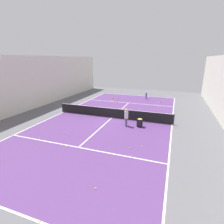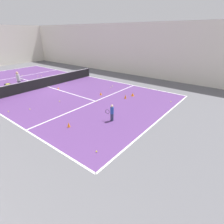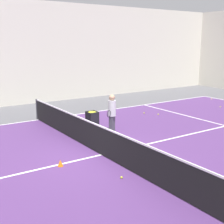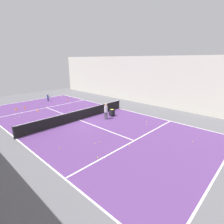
% 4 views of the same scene
% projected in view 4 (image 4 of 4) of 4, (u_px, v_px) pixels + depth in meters
% --- Properties ---
extents(ground_plane, '(36.62, 36.62, 0.00)m').
position_uv_depth(ground_plane, '(79.00, 120.00, 17.21)').
color(ground_plane, '#5B5B60').
extents(court_playing_area, '(11.70, 24.30, 0.00)m').
position_uv_depth(court_playing_area, '(79.00, 120.00, 17.21)').
color(court_playing_area, '#563370').
rests_on(court_playing_area, ground).
extents(line_baseline_near, '(11.70, 0.10, 0.00)m').
position_uv_depth(line_baseline_near, '(28.00, 101.00, 25.18)').
color(line_baseline_near, white).
rests_on(line_baseline_near, ground).
extents(line_baseline_far, '(11.70, 0.10, 0.00)m').
position_uv_depth(line_baseline_far, '(218.00, 172.00, 9.24)').
color(line_baseline_far, white).
rests_on(line_baseline_far, ground).
extents(line_sideline_left, '(0.10, 24.30, 0.00)m').
position_uv_depth(line_sideline_left, '(118.00, 108.00, 21.28)').
color(line_sideline_left, white).
rests_on(line_sideline_left, ground).
extents(line_sideline_right, '(0.10, 24.30, 0.00)m').
position_uv_depth(line_sideline_right, '(16.00, 139.00, 13.13)').
color(line_sideline_right, white).
rests_on(line_sideline_right, ground).
extents(line_service_near, '(11.70, 0.10, 0.00)m').
position_uv_depth(line_service_near, '(47.00, 108.00, 21.59)').
color(line_service_near, white).
rests_on(line_service_near, ground).
extents(line_service_far, '(11.70, 0.10, 0.00)m').
position_uv_depth(line_service_far, '(134.00, 141.00, 12.82)').
color(line_service_far, white).
rests_on(line_service_far, ground).
extents(line_centre_service, '(0.10, 13.36, 0.00)m').
position_uv_depth(line_centre_service, '(79.00, 120.00, 17.21)').
color(line_centre_service, white).
rests_on(line_centre_service, ground).
extents(hall_enclosure_left, '(0.15, 32.92, 6.14)m').
position_uv_depth(hall_enclosure_left, '(139.00, 80.00, 23.34)').
color(hall_enclosure_left, silver).
rests_on(hall_enclosure_left, ground).
extents(tennis_net, '(12.00, 0.10, 1.02)m').
position_uv_depth(tennis_net, '(79.00, 115.00, 17.06)').
color(tennis_net, '#2D2D33').
rests_on(tennis_net, ground).
extents(player_near_baseline, '(0.31, 0.54, 1.09)m').
position_uv_depth(player_near_baseline, '(48.00, 97.00, 24.76)').
color(player_near_baseline, '#2D3351').
rests_on(player_near_baseline, ground).
extents(coach_at_net, '(0.49, 0.64, 1.64)m').
position_uv_depth(coach_at_net, '(106.00, 110.00, 17.16)').
color(coach_at_net, '#4C4C56').
rests_on(coach_at_net, ground).
extents(ball_cart, '(0.45, 0.46, 0.75)m').
position_uv_depth(ball_cart, '(112.00, 111.00, 18.28)').
color(ball_cart, black).
rests_on(ball_cart, ground).
extents(training_cone_0, '(0.17, 0.17, 0.21)m').
position_uv_depth(training_cone_0, '(69.00, 116.00, 18.11)').
color(training_cone_0, orange).
rests_on(training_cone_0, ground).
extents(training_cone_1, '(0.22, 0.22, 0.24)m').
position_uv_depth(training_cone_1, '(38.00, 110.00, 20.11)').
color(training_cone_1, orange).
rests_on(training_cone_1, ground).
extents(training_cone_2, '(0.18, 0.18, 0.31)m').
position_uv_depth(training_cone_2, '(68.00, 99.00, 25.45)').
color(training_cone_2, orange).
rests_on(training_cone_2, ground).
extents(training_cone_3, '(0.19, 0.19, 0.34)m').
position_uv_depth(training_cone_3, '(25.00, 107.00, 21.15)').
color(training_cone_3, orange).
rests_on(training_cone_3, ground).
extents(training_cone_4, '(0.28, 0.28, 0.28)m').
position_uv_depth(training_cone_4, '(16.00, 109.00, 20.61)').
color(training_cone_4, orange).
rests_on(training_cone_4, ground).
extents(tennis_ball_0, '(0.07, 0.07, 0.07)m').
position_uv_depth(tennis_ball_0, '(98.00, 158.00, 10.55)').
color(tennis_ball_0, yellow).
rests_on(tennis_ball_0, ground).
extents(tennis_ball_1, '(0.07, 0.07, 0.07)m').
position_uv_depth(tennis_ball_1, '(86.00, 105.00, 22.78)').
color(tennis_ball_1, yellow).
rests_on(tennis_ball_1, ground).
extents(tennis_ball_2, '(0.07, 0.07, 0.07)m').
position_uv_depth(tennis_ball_2, '(147.00, 122.00, 16.60)').
color(tennis_ball_2, yellow).
rests_on(tennis_ball_2, ground).
extents(tennis_ball_3, '(0.07, 0.07, 0.07)m').
position_uv_depth(tennis_ball_3, '(193.00, 141.00, 12.64)').
color(tennis_ball_3, yellow).
rests_on(tennis_ball_3, ground).
extents(tennis_ball_4, '(0.07, 0.07, 0.07)m').
position_uv_depth(tennis_ball_4, '(147.00, 125.00, 15.87)').
color(tennis_ball_4, yellow).
rests_on(tennis_ball_4, ground).
extents(tennis_ball_5, '(0.07, 0.07, 0.07)m').
position_uv_depth(tennis_ball_5, '(60.00, 148.00, 11.68)').
color(tennis_ball_5, yellow).
rests_on(tennis_ball_5, ground).
extents(tennis_ball_9, '(0.07, 0.07, 0.07)m').
position_uv_depth(tennis_ball_9, '(70.00, 108.00, 21.44)').
color(tennis_ball_9, yellow).
rests_on(tennis_ball_9, ground).
extents(tennis_ball_10, '(0.07, 0.07, 0.07)m').
position_uv_depth(tennis_ball_10, '(95.00, 144.00, 12.31)').
color(tennis_ball_10, yellow).
rests_on(tennis_ball_10, ground).
extents(tennis_ball_11, '(0.07, 0.07, 0.07)m').
position_uv_depth(tennis_ball_11, '(97.00, 104.00, 23.04)').
color(tennis_ball_11, yellow).
rests_on(tennis_ball_11, ground).
extents(tennis_ball_12, '(0.07, 0.07, 0.07)m').
position_uv_depth(tennis_ball_12, '(100.00, 142.00, 12.53)').
color(tennis_ball_12, yellow).
rests_on(tennis_ball_12, ground).
extents(tennis_ball_14, '(0.07, 0.07, 0.07)m').
position_uv_depth(tennis_ball_14, '(59.00, 123.00, 16.21)').
color(tennis_ball_14, yellow).
rests_on(tennis_ball_14, ground).
extents(tennis_ball_16, '(0.07, 0.07, 0.07)m').
position_uv_depth(tennis_ball_16, '(126.00, 109.00, 20.68)').
color(tennis_ball_16, yellow).
rests_on(tennis_ball_16, ground).
extents(tennis_ball_17, '(0.07, 0.07, 0.07)m').
position_uv_depth(tennis_ball_17, '(15.00, 118.00, 17.66)').
color(tennis_ball_17, yellow).
rests_on(tennis_ball_17, ground).
extents(tennis_ball_18, '(0.07, 0.07, 0.07)m').
position_uv_depth(tennis_ball_18, '(2.00, 106.00, 22.28)').
color(tennis_ball_18, yellow).
rests_on(tennis_ball_18, ground).
extents(tennis_ball_19, '(0.07, 0.07, 0.07)m').
position_uv_depth(tennis_ball_19, '(61.00, 96.00, 27.92)').
color(tennis_ball_19, yellow).
rests_on(tennis_ball_19, ground).
extents(tennis_ball_20, '(0.07, 0.07, 0.07)m').
position_uv_depth(tennis_ball_20, '(46.00, 107.00, 21.79)').
color(tennis_ball_20, yellow).
rests_on(tennis_ball_20, ground).
extents(tennis_ball_21, '(0.07, 0.07, 0.07)m').
position_uv_depth(tennis_ball_21, '(130.00, 145.00, 12.08)').
color(tennis_ball_21, yellow).
rests_on(tennis_ball_21, ground).
extents(tennis_ball_22, '(0.07, 0.07, 0.07)m').
position_uv_depth(tennis_ball_22, '(19.00, 117.00, 18.08)').
color(tennis_ball_22, yellow).
rests_on(tennis_ball_22, ground).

